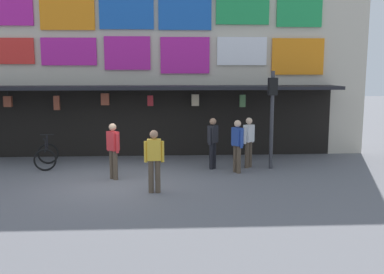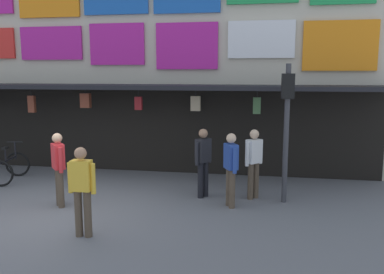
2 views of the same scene
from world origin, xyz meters
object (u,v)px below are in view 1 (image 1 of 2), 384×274
object	(u,v)px
pedestrian_in_white	(249,140)
pedestrian_in_black	(154,158)
pedestrian_in_blue	(237,143)
pedestrian_in_red	(213,140)
pedestrian_in_purple	(113,148)
traffic_light_far	(272,104)
bicycle_parked	(47,156)

from	to	relation	value
pedestrian_in_white	pedestrian_in_black	world-z (taller)	same
pedestrian_in_blue	pedestrian_in_red	xyz separation A→B (m)	(-0.71, 0.60, 0.00)
pedestrian_in_blue	pedestrian_in_purple	xyz separation A→B (m)	(-3.80, -0.64, 0.00)
pedestrian_in_white	pedestrian_in_purple	xyz separation A→B (m)	(-4.29, -1.34, 0.00)
traffic_light_far	pedestrian_in_white	world-z (taller)	traffic_light_far
pedestrian_in_white	bicycle_parked	bearing A→B (deg)	176.52
pedestrian_in_white	pedestrian_in_red	xyz separation A→B (m)	(-1.20, -0.10, 0.00)
bicycle_parked	pedestrian_in_purple	xyz separation A→B (m)	(2.45, -1.75, 0.55)
pedestrian_in_white	pedestrian_in_black	bearing A→B (deg)	-136.83
bicycle_parked	pedestrian_in_blue	distance (m)	6.36
pedestrian_in_blue	pedestrian_in_black	bearing A→B (deg)	-139.85
bicycle_parked	pedestrian_in_white	world-z (taller)	pedestrian_in_white
pedestrian_in_purple	pedestrian_in_blue	bearing A→B (deg)	9.57
traffic_light_far	bicycle_parked	world-z (taller)	traffic_light_far
traffic_light_far	pedestrian_in_purple	distance (m)	5.28
pedestrian_in_blue	pedestrian_in_purple	world-z (taller)	same
pedestrian_in_black	pedestrian_in_red	world-z (taller)	same
traffic_light_far	bicycle_parked	xyz separation A→B (m)	(-7.45, 0.54, -1.75)
traffic_light_far	pedestrian_in_purple	xyz separation A→B (m)	(-5.00, -1.20, -1.19)
bicycle_parked	pedestrian_in_white	bearing A→B (deg)	-3.48
traffic_light_far	pedestrian_in_black	size ratio (longest dim) A/B	1.90
bicycle_parked	traffic_light_far	bearing A→B (deg)	-4.17
bicycle_parked	pedestrian_in_black	size ratio (longest dim) A/B	0.76
pedestrian_in_white	pedestrian_in_purple	distance (m)	4.49
traffic_light_far	pedestrian_in_black	world-z (taller)	traffic_light_far
pedestrian_in_black	pedestrian_in_red	distance (m)	3.29
bicycle_parked	pedestrian_in_purple	world-z (taller)	pedestrian_in_purple
traffic_light_far	pedestrian_in_red	world-z (taller)	traffic_light_far
pedestrian_in_white	pedestrian_in_black	size ratio (longest dim) A/B	1.00
traffic_light_far	pedestrian_in_blue	size ratio (longest dim) A/B	1.90
bicycle_parked	pedestrian_in_red	size ratio (longest dim) A/B	0.76
pedestrian_in_blue	pedestrian_in_black	xyz separation A→B (m)	(-2.54, -2.14, 0.00)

